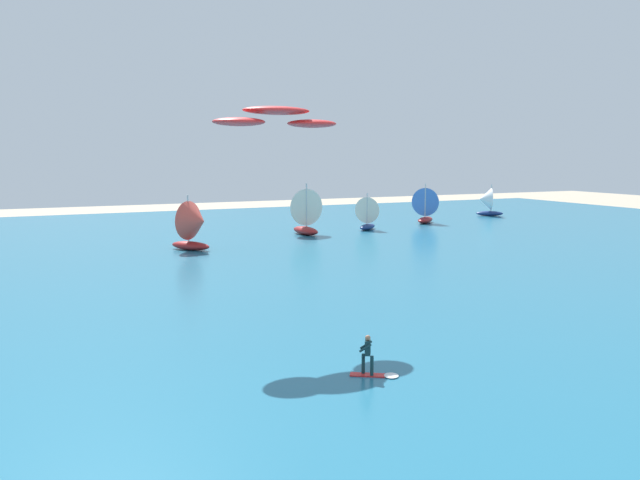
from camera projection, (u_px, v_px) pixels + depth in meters
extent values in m
cube|color=#236B89|center=(155.00, 258.00, 56.46)|extent=(160.00, 90.00, 0.10)
cube|color=red|center=(367.00, 375.00, 26.55)|extent=(1.42, 1.13, 0.05)
cylinder|color=#143338|center=(372.00, 366.00, 26.35)|extent=(0.14, 0.14, 0.80)
cylinder|color=#143338|center=(363.00, 364.00, 26.63)|extent=(0.14, 0.14, 0.80)
cube|color=#143338|center=(368.00, 348.00, 26.40)|extent=(0.38, 0.42, 0.60)
sphere|color=#9E7051|center=(368.00, 338.00, 26.35)|extent=(0.22, 0.22, 0.22)
cylinder|color=#143338|center=(365.00, 348.00, 26.19)|extent=(0.47, 0.35, 0.39)
cylinder|color=#143338|center=(366.00, 345.00, 26.62)|extent=(0.47, 0.35, 0.39)
ellipsoid|color=white|center=(391.00, 376.00, 26.42)|extent=(0.88, 0.91, 0.08)
ellipsoid|color=red|center=(276.00, 110.00, 33.18)|extent=(3.84, 2.54, 0.42)
ellipsoid|color=red|center=(239.00, 122.00, 32.20)|extent=(2.88, 2.44, 0.42)
ellipsoid|color=red|center=(312.00, 124.00, 34.31)|extent=(2.88, 2.44, 0.42)
ellipsoid|color=maroon|center=(306.00, 231.00, 72.13)|extent=(2.00, 4.84, 0.89)
cylinder|color=silver|center=(306.00, 205.00, 71.57)|extent=(0.15, 0.15, 4.72)
cone|color=silver|center=(302.00, 207.00, 72.49)|extent=(4.12, 2.38, 3.97)
ellipsoid|color=navy|center=(490.00, 213.00, 93.46)|extent=(3.85, 3.02, 0.70)
cylinder|color=silver|center=(491.00, 198.00, 93.15)|extent=(0.12, 0.12, 3.72)
cone|color=white|center=(485.00, 199.00, 93.26)|extent=(3.01, 3.52, 3.13)
ellipsoid|color=maroon|center=(191.00, 246.00, 60.73)|extent=(3.66, 4.33, 0.80)
cylinder|color=silver|center=(188.00, 218.00, 60.50)|extent=(0.13, 0.13, 4.26)
cone|color=#D84C3F|center=(196.00, 221.00, 60.07)|extent=(4.00, 3.59, 3.58)
ellipsoid|color=navy|center=(367.00, 227.00, 76.75)|extent=(3.54, 3.25, 0.67)
cylinder|color=silver|center=(367.00, 209.00, 76.32)|extent=(0.11, 0.11, 3.59)
cone|color=silver|center=(369.00, 210.00, 77.05)|extent=(3.14, 3.32, 3.01)
ellipsoid|color=maroon|center=(425.00, 220.00, 83.97)|extent=(4.18, 3.81, 0.79)
cylinder|color=silver|center=(425.00, 200.00, 83.46)|extent=(0.13, 0.13, 4.23)
cone|color=#3F72CC|center=(427.00, 202.00, 84.32)|extent=(3.69, 3.91, 3.55)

